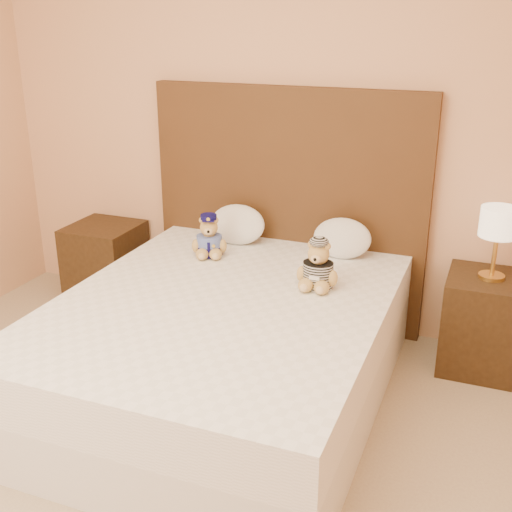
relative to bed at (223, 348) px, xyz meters
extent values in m
cube|color=tan|center=(0.00, 1.05, 1.07)|extent=(4.00, 0.04, 2.70)
cube|color=white|center=(0.00, 0.00, -0.13)|extent=(1.60, 2.00, 0.30)
cube|color=white|center=(0.00, 0.00, 0.15)|extent=(1.60, 2.00, 0.25)
cube|color=#462A15|center=(0.00, 1.01, 0.47)|extent=(1.75, 0.08, 1.50)
cube|color=#372411|center=(-1.25, 0.80, 0.00)|extent=(0.45, 0.45, 0.55)
cube|color=#372411|center=(1.25, 0.80, 0.00)|extent=(0.45, 0.45, 0.55)
cylinder|color=gold|center=(1.25, 0.80, 0.28)|extent=(0.14, 0.14, 0.02)
cylinder|color=gold|center=(1.25, 0.80, 0.41)|extent=(0.02, 0.02, 0.26)
cylinder|color=#FBECC4|center=(1.25, 0.80, 0.59)|extent=(0.20, 0.20, 0.16)
ellipsoid|color=white|center=(-0.27, 0.83, 0.40)|extent=(0.36, 0.23, 0.26)
ellipsoid|color=white|center=(0.40, 0.83, 0.40)|extent=(0.35, 0.22, 0.24)
camera|label=1|loc=(1.24, -2.67, 1.63)|focal=45.00mm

